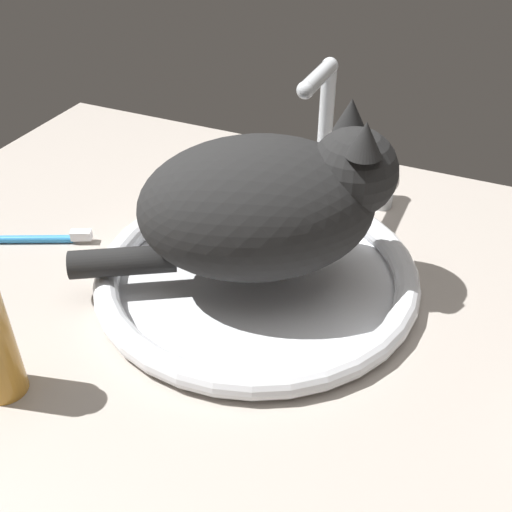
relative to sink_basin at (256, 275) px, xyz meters
The scene contains 5 objects.
countertop 3.21cm from the sink_basin, ahead, with size 107.95×71.49×3.00cm, color #ADA399.
sink_basin is the anchor object (origin of this frame).
faucet 23.08cm from the sink_basin, 90.00° to the left, with size 20.88×12.03×19.67cm.
cat 9.62cm from the sink_basin, 30.72° to the left, with size 34.42×28.88×18.21cm.
toothbrush 31.32cm from the sink_basin, behind, with size 17.91×9.04×1.70cm.
Camera 1 is at (21.41, -51.71, 48.55)cm, focal length 43.21 mm.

